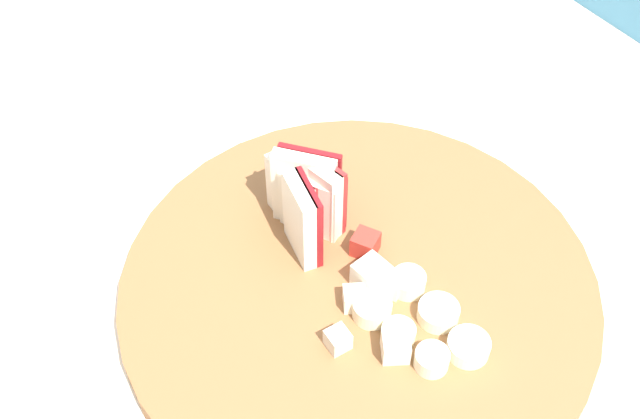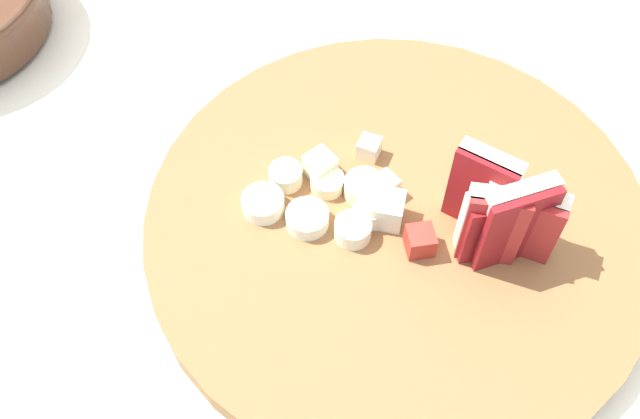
{
  "view_description": "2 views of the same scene",
  "coord_description": "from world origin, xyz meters",
  "px_view_note": "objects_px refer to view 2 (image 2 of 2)",
  "views": [
    {
      "loc": [
        0.14,
        -0.21,
        1.38
      ],
      "look_at": [
        -0.17,
        -0.0,
        0.96
      ],
      "focal_mm": 44.96,
      "sensor_mm": 36.0,
      "label": 1
    },
    {
      "loc": [
        -0.17,
        0.27,
        1.33
      ],
      "look_at": [
        -0.08,
        0.03,
        0.94
      ],
      "focal_mm": 40.92,
      "sensor_mm": 36.0,
      "label": 2
    }
  ],
  "objects_px": {
    "apple_dice_pile": "(375,199)",
    "banana_slice_rows": "(316,201)",
    "cutting_board": "(396,225)",
    "apple_wedge_fan": "(502,217)"
  },
  "relations": [
    {
      "from": "cutting_board",
      "to": "banana_slice_rows",
      "type": "distance_m",
      "value": 0.06
    },
    {
      "from": "apple_wedge_fan",
      "to": "banana_slice_rows",
      "type": "distance_m",
      "value": 0.12
    },
    {
      "from": "cutting_board",
      "to": "banana_slice_rows",
      "type": "relative_size",
      "value": 3.8
    },
    {
      "from": "apple_dice_pile",
      "to": "banana_slice_rows",
      "type": "bearing_deg",
      "value": 19.22
    },
    {
      "from": "apple_wedge_fan",
      "to": "cutting_board",
      "type": "bearing_deg",
      "value": 2.32
    },
    {
      "from": "apple_wedge_fan",
      "to": "banana_slice_rows",
      "type": "height_order",
      "value": "apple_wedge_fan"
    },
    {
      "from": "cutting_board",
      "to": "apple_dice_pile",
      "type": "distance_m",
      "value": 0.03
    },
    {
      "from": "cutting_board",
      "to": "banana_slice_rows",
      "type": "bearing_deg",
      "value": 11.11
    },
    {
      "from": "cutting_board",
      "to": "apple_wedge_fan",
      "type": "bearing_deg",
      "value": -177.68
    },
    {
      "from": "apple_dice_pile",
      "to": "banana_slice_rows",
      "type": "xyz_separation_m",
      "value": [
        0.04,
        0.01,
        -0.0
      ]
    }
  ]
}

